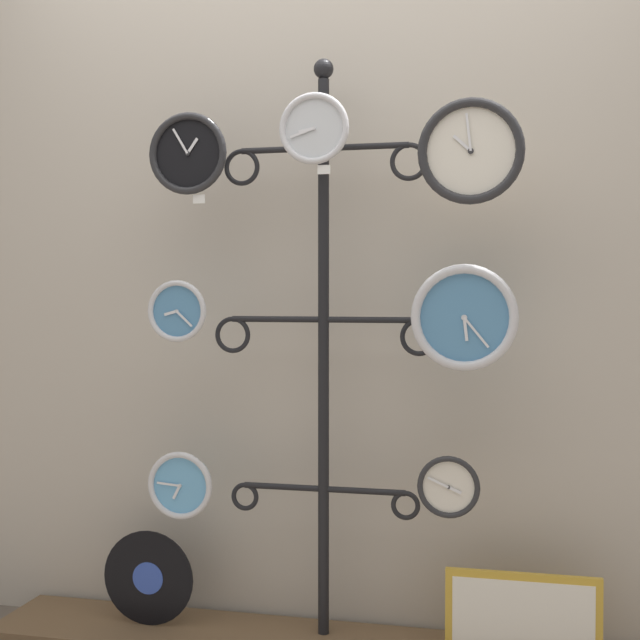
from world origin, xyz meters
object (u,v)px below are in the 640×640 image
at_px(clock_top_right, 471,151).
at_px(vinyl_record, 148,578).
at_px(clock_bottom_right, 449,487).
at_px(picture_frame, 523,618).
at_px(clock_top_left, 188,154).
at_px(display_stand, 324,431).
at_px(clock_top_center, 314,129).
at_px(clock_bottom_left, 181,485).
at_px(clock_middle_right, 464,318).
at_px(clock_middle_left, 178,311).

distance_m(clock_top_right, vinyl_record, 1.74).
height_order(clock_top_right, clock_bottom_right, clock_top_right).
height_order(vinyl_record, picture_frame, vinyl_record).
xyz_separation_m(clock_top_left, picture_frame, (1.06, 0.02, -1.42)).
height_order(display_stand, picture_frame, display_stand).
relative_size(clock_top_center, clock_bottom_left, 1.00).
bearing_deg(clock_middle_right, clock_top_center, 178.27).
bearing_deg(picture_frame, display_stand, 172.19).
relative_size(clock_middle_right, vinyl_record, 1.01).
xyz_separation_m(display_stand, clock_top_right, (0.47, -0.11, 0.87)).
relative_size(display_stand, clock_middle_right, 5.98).
height_order(display_stand, clock_top_center, display_stand).
bearing_deg(clock_top_left, clock_bottom_right, 0.66).
bearing_deg(clock_top_center, clock_top_right, -1.85).
distance_m(clock_top_center, clock_top_right, 0.49).
distance_m(clock_bottom_left, vinyl_record, 0.35).
bearing_deg(clock_middle_right, clock_bottom_left, 178.37).
bearing_deg(clock_bottom_right, clock_top_right, -15.53).
xyz_separation_m(clock_middle_right, clock_bottom_left, (-0.92, 0.03, -0.56)).
bearing_deg(clock_middle_left, clock_top_center, 1.30).
distance_m(clock_top_center, clock_bottom_right, 1.18).
bearing_deg(picture_frame, clock_bottom_left, 179.85).
xyz_separation_m(display_stand, clock_bottom_right, (0.41, -0.09, -0.14)).
relative_size(clock_bottom_left, clock_bottom_right, 1.17).
height_order(clock_bottom_right, picture_frame, clock_bottom_right).
bearing_deg(clock_middle_right, clock_bottom_right, 160.96).
relative_size(clock_middle_left, clock_bottom_right, 1.05).
relative_size(clock_middle_left, clock_middle_right, 0.62).
distance_m(display_stand, clock_bottom_right, 0.45).
bearing_deg(clock_top_center, clock_bottom_right, 0.24).
bearing_deg(clock_middle_left, clock_middle_right, -0.23).
height_order(clock_bottom_left, picture_frame, clock_bottom_left).
bearing_deg(clock_middle_left, clock_top_right, -0.33).
relative_size(vinyl_record, picture_frame, 0.69).
xyz_separation_m(clock_bottom_left, clock_bottom_right, (0.87, -0.01, 0.04)).
relative_size(clock_top_right, vinyl_record, 1.00).
bearing_deg(clock_bottom_left, clock_middle_right, -1.63).
distance_m(clock_top_left, clock_bottom_left, 1.08).
distance_m(display_stand, vinyl_record, 0.78).
height_order(clock_top_left, clock_top_center, clock_top_center).
height_order(clock_middle_left, clock_bottom_right, clock_middle_left).
xyz_separation_m(clock_top_left, clock_top_right, (0.90, -0.01, -0.03)).
relative_size(clock_top_center, clock_middle_right, 0.70).
bearing_deg(clock_top_right, vinyl_record, 177.47).
relative_size(clock_middle_right, clock_bottom_left, 1.43).
distance_m(clock_bottom_right, vinyl_record, 1.06).
xyz_separation_m(clock_bottom_right, picture_frame, (0.22, 0.01, -0.39)).
relative_size(clock_top_left, clock_middle_right, 0.82).
bearing_deg(clock_middle_right, clock_middle_left, 179.77).
bearing_deg(clock_middle_right, clock_top_left, 179.60).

